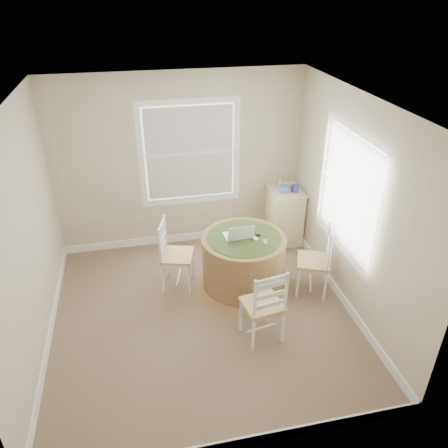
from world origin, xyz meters
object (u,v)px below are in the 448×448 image
object	(u,v)px
chair_left	(177,255)
corner_chest	(284,214)
laptop	(238,235)
chair_near	(263,304)
round_table	(243,261)
chair_right	(313,261)

from	to	relation	value
chair_left	corner_chest	distance (m)	1.96
chair_left	laptop	size ratio (longest dim) A/B	2.68
chair_left	chair_near	size ratio (longest dim) A/B	1.00
round_table	chair_near	distance (m)	0.94
chair_right	laptop	world-z (taller)	laptop
round_table	corner_chest	size ratio (longest dim) A/B	1.47
chair_left	chair_right	bearing A→B (deg)	-91.40
round_table	laptop	distance (m)	0.39
chair_near	laptop	world-z (taller)	laptop
chair_near	round_table	bearing A→B (deg)	-100.73
chair_left	corner_chest	world-z (taller)	chair_left
round_table	laptop	xyz separation A→B (m)	(-0.07, 0.03, 0.39)
chair_left	corner_chest	xyz separation A→B (m)	(1.76, 0.86, -0.04)
chair_left	laptop	world-z (taller)	laptop
laptop	chair_right	bearing A→B (deg)	159.61
chair_near	chair_right	size ratio (longest dim) A/B	1.00
round_table	corner_chest	xyz separation A→B (m)	(0.93, 1.09, 0.01)
chair_right	corner_chest	distance (m)	1.35
chair_near	chair_right	world-z (taller)	same
round_table	chair_right	size ratio (longest dim) A/B	1.33
round_table	chair_left	xyz separation A→B (m)	(-0.84, 0.23, 0.05)
round_table	laptop	world-z (taller)	laptop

